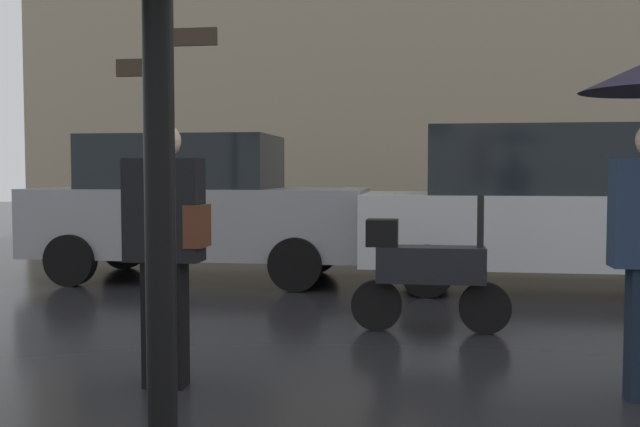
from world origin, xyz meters
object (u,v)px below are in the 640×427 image
pedestrian_with_bag (166,238)px  parked_car_right (543,208)px  parked_scooter (425,270)px  street_signpost (166,131)px  parked_car_left (196,206)px

pedestrian_with_bag → parked_car_right: bearing=14.0°
parked_scooter → street_signpost: street_signpost is taller
parked_car_left → parked_scooter: bearing=-26.6°
parked_car_right → parked_scooter: bearing=-105.6°
pedestrian_with_bag → street_signpost: bearing=67.5°
parked_car_left → street_signpost: (0.38, -2.15, 0.88)m
parked_car_left → street_signpost: bearing=-63.4°
parked_scooter → parked_car_left: size_ratio=0.32×
pedestrian_with_bag → parked_car_left: 5.00m
parked_scooter → parked_car_left: (-3.05, 2.87, 0.42)m
parked_car_left → street_signpost: street_signpost is taller
parked_scooter → parked_car_right: size_ratio=0.31×
pedestrian_with_bag → parked_scooter: bearing=6.4°
pedestrian_with_bag → street_signpost: (-0.97, 2.67, 0.86)m
parked_scooter → street_signpost: 3.06m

